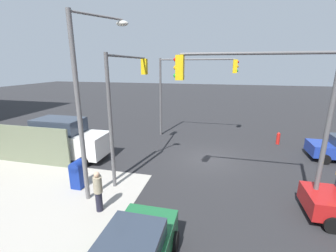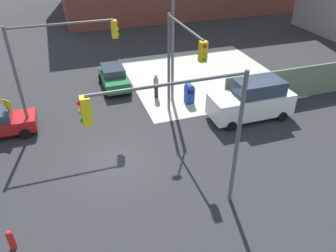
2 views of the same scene
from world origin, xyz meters
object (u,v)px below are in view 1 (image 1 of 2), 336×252
(street_lamp_corner, at_px, (86,96))
(mailbox_blue, at_px, (78,173))
(traffic_signal_nw_corner, at_px, (265,99))
(traffic_signal_se_corner, at_px, (189,81))
(traffic_signal_ne_corner, at_px, (127,90))
(fire_hydrant, at_px, (278,138))
(pedestrian_crossing, at_px, (98,191))
(van_white_delivery, at_px, (65,139))

(street_lamp_corner, relative_size, mailbox_blue, 5.59)
(traffic_signal_nw_corner, relative_size, traffic_signal_se_corner, 1.00)
(traffic_signal_nw_corner, xyz_separation_m, traffic_signal_ne_corner, (6.66, -2.06, -0.04))
(traffic_signal_ne_corner, height_order, fire_hydrant, traffic_signal_ne_corner)
(traffic_signal_nw_corner, xyz_separation_m, mailbox_blue, (8.36, 0.50, -3.90))
(traffic_signal_nw_corner, xyz_separation_m, pedestrian_crossing, (6.36, 2.00, -3.72))
(street_lamp_corner, xyz_separation_m, van_white_delivery, (4.27, -3.68, -3.42))
(traffic_signal_nw_corner, height_order, van_white_delivery, traffic_signal_nw_corner)
(traffic_signal_se_corner, height_order, fire_hydrant, traffic_signal_se_corner)
(traffic_signal_se_corner, xyz_separation_m, pedestrian_crossing, (2.12, 11.00, -3.73))
(street_lamp_corner, bearing_deg, traffic_signal_nw_corner, -172.22)
(mailbox_blue, bearing_deg, street_lamp_corner, 157.93)
(traffic_signal_se_corner, relative_size, van_white_delivery, 1.20)
(traffic_signal_nw_corner, height_order, traffic_signal_ne_corner, same)
(traffic_signal_ne_corner, relative_size, fire_hydrant, 6.91)
(pedestrian_crossing, bearing_deg, fire_hydrant, 110.93)
(street_lamp_corner, relative_size, van_white_delivery, 1.48)
(fire_hydrant, xyz_separation_m, van_white_delivery, (14.29, 6.00, 0.79))
(traffic_signal_nw_corner, bearing_deg, van_white_delivery, -13.27)
(mailbox_blue, relative_size, van_white_delivery, 0.26)
(traffic_signal_nw_corner, distance_m, street_lamp_corner, 7.24)
(traffic_signal_se_corner, height_order, traffic_signal_ne_corner, same)
(traffic_signal_nw_corner, relative_size, traffic_signal_ne_corner, 1.00)
(traffic_signal_ne_corner, relative_size, mailbox_blue, 4.55)
(fire_hydrant, bearing_deg, pedestrian_crossing, 49.31)
(van_white_delivery, height_order, pedestrian_crossing, van_white_delivery)
(traffic_signal_nw_corner, relative_size, mailbox_blue, 4.55)
(traffic_signal_se_corner, bearing_deg, fire_hydrant, 177.57)
(traffic_signal_se_corner, height_order, mailbox_blue, traffic_signal_se_corner)
(fire_hydrant, bearing_deg, traffic_signal_se_corner, -2.43)
(traffic_signal_nw_corner, xyz_separation_m, fire_hydrant, (-2.84, -8.70, -4.18))
(traffic_signal_nw_corner, bearing_deg, fire_hydrant, -108.07)
(traffic_signal_nw_corner, distance_m, fire_hydrant, 10.06)
(pedestrian_crossing, bearing_deg, traffic_signal_se_corner, 140.72)
(street_lamp_corner, bearing_deg, traffic_signal_ne_corner, -99.61)
(fire_hydrant, relative_size, van_white_delivery, 0.17)
(traffic_signal_nw_corner, height_order, street_lamp_corner, street_lamp_corner)
(fire_hydrant, bearing_deg, street_lamp_corner, 44.03)
(mailbox_blue, height_order, van_white_delivery, van_white_delivery)
(pedestrian_crossing, bearing_deg, traffic_signal_ne_corner, 155.85)
(fire_hydrant, bearing_deg, mailbox_blue, 39.40)
(traffic_signal_nw_corner, bearing_deg, traffic_signal_se_corner, -64.76)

